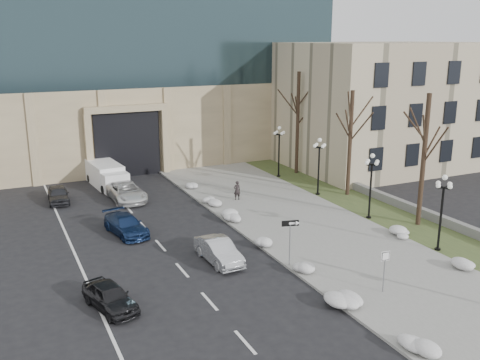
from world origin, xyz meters
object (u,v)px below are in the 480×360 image
object	(u,v)px
car_c	(126,225)
lamppost_a	(442,203)
keep_sign	(385,263)
car_d	(126,192)
car_b	(219,251)
pedestrian	(237,190)
lamppost_d	(279,145)
one_way_sign	(293,229)
car_e	(58,194)
car_a	(110,297)
lamppost_c	(319,159)
box_truck	(107,175)
lamppost_b	(371,177)

from	to	relation	value
car_c	lamppost_a	xyz separation A→B (m)	(16.22, -10.90, 2.44)
keep_sign	car_d	bearing A→B (deg)	115.28
car_b	car_c	world-z (taller)	car_b
pedestrian	car_c	bearing A→B (deg)	25.68
car_c	lamppost_d	world-z (taller)	lamppost_d
one_way_sign	keep_sign	bearing A→B (deg)	-48.56
car_e	lamppost_d	size ratio (longest dim) A/B	0.79
car_a	car_b	world-z (taller)	car_b
car_a	car_c	bearing A→B (deg)	57.55
car_e	keep_sign	xyz separation A→B (m)	(12.66, -23.10, 1.04)
lamppost_c	lamppost_d	distance (m)	6.50
car_e	lamppost_d	world-z (taller)	lamppost_d
pedestrian	lamppost_c	bearing A→B (deg)	173.31
one_way_sign	car_c	bearing A→B (deg)	143.30
box_truck	lamppost_a	world-z (taller)	lamppost_a
car_e	pedestrian	size ratio (longest dim) A/B	2.46
pedestrian	lamppost_d	size ratio (longest dim) A/B	0.32
pedestrian	one_way_sign	distance (m)	12.92
lamppost_b	lamppost_a	bearing A→B (deg)	-90.00
car_c	box_truck	distance (m)	12.46
car_d	lamppost_c	world-z (taller)	lamppost_c
car_a	car_b	xyz separation A→B (m)	(6.79, 2.84, 0.04)
car_d	keep_sign	world-z (taller)	keep_sign
car_d	lamppost_d	bearing A→B (deg)	2.21
car_c	box_truck	world-z (taller)	box_truck
keep_sign	lamppost_d	xyz separation A→B (m)	(6.64, 22.48, 1.39)
car_d	lamppost_d	distance (m)	14.63
car_b	lamppost_c	world-z (taller)	lamppost_c
car_c	lamppost_d	xyz separation A→B (m)	(16.22, 8.60, 2.44)
car_c	lamppost_b	world-z (taller)	lamppost_b
car_a	car_d	size ratio (longest dim) A/B	0.73
car_b	car_d	xyz separation A→B (m)	(-1.88, 14.14, 0.03)
car_a	car_b	size ratio (longest dim) A/B	0.91
car_c	car_e	size ratio (longest dim) A/B	1.16
lamppost_d	lamppost_c	bearing A→B (deg)	-90.00
keep_sign	car_e	bearing A→B (deg)	124.03
car_d	keep_sign	xyz separation A→B (m)	(7.74, -21.31, 0.98)
car_b	car_c	size ratio (longest dim) A/B	0.94
car_e	one_way_sign	xyz separation A→B (m)	(10.26, -18.29, 1.63)
one_way_sign	lamppost_a	bearing A→B (deg)	3.54
one_way_sign	lamppost_c	size ratio (longest dim) A/B	0.58
car_d	car_e	size ratio (longest dim) A/B	1.35
lamppost_d	car_d	bearing A→B (deg)	-175.34
keep_sign	lamppost_b	world-z (taller)	lamppost_b
box_truck	one_way_sign	distance (m)	22.28
car_b	lamppost_a	xyz separation A→B (m)	(12.51, -4.18, 2.40)
lamppost_a	pedestrian	bearing A→B (deg)	114.52
keep_sign	box_truck	bearing A→B (deg)	112.72
lamppost_a	lamppost_b	world-z (taller)	same
lamppost_c	lamppost_d	xyz separation A→B (m)	(0.00, 6.50, 0.00)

